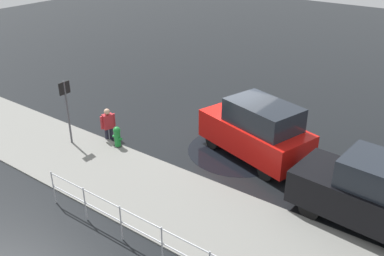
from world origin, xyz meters
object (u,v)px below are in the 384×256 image
parked_sedan (381,196)px  sign_post (67,103)px  moving_hatchback (257,130)px  fire_hydrant (117,137)px  pedestrian (108,122)px

parked_sedan → sign_post: (10.19, 1.66, 0.58)m
moving_hatchback → sign_post: (5.83, 3.07, 0.55)m
parked_sedan → fire_hydrant: 8.70m
fire_hydrant → sign_post: size_ratio=0.33×
parked_sedan → pedestrian: bearing=3.7°
parked_sedan → sign_post: 10.34m
parked_sedan → fire_hydrant: parked_sedan is taller
parked_sedan → moving_hatchback: bearing=-17.9°
parked_sedan → pedestrian: 9.37m
pedestrian → fire_hydrant: bearing=160.0°
sign_post → moving_hatchback: bearing=-152.2°
pedestrian → sign_post: bearing=51.4°
pedestrian → sign_post: (0.84, 1.05, 0.90)m
moving_hatchback → parked_sedan: bearing=162.1°
fire_hydrant → sign_post: 2.10m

